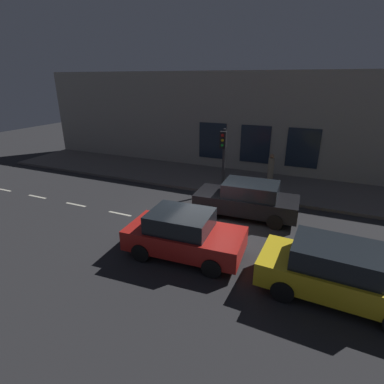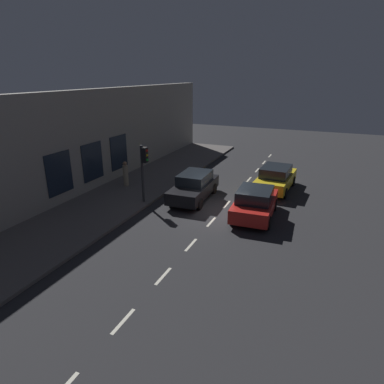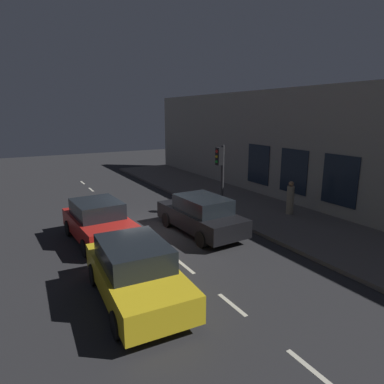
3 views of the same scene
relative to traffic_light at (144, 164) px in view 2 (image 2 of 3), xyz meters
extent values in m
plane|color=#28282B|center=(-4.32, -0.75, -2.36)|extent=(60.00, 60.00, 0.00)
cube|color=#5B5654|center=(1.93, -0.75, -2.29)|extent=(4.50, 32.00, 0.15)
cube|color=gray|center=(4.48, -0.75, 0.74)|extent=(0.60, 32.00, 6.21)
cube|color=#192333|center=(4.15, -3.57, -0.45)|extent=(0.04, 1.85, 2.32)
cube|color=#192333|center=(4.15, -0.75, -0.45)|extent=(0.04, 1.85, 2.32)
cube|color=#192333|center=(4.15, 2.07, -0.45)|extent=(0.04, 1.85, 2.32)
cube|color=beige|center=(-4.32, -14.75, -2.36)|extent=(0.12, 1.20, 0.01)
cube|color=beige|center=(-4.32, -12.15, -2.36)|extent=(0.12, 1.20, 0.01)
cube|color=beige|center=(-4.32, -9.55, -2.36)|extent=(0.12, 1.20, 0.01)
cube|color=beige|center=(-4.32, -6.95, -2.36)|extent=(0.12, 1.20, 0.01)
cube|color=beige|center=(-4.32, -4.35, -2.36)|extent=(0.12, 1.20, 0.01)
cube|color=beige|center=(-4.32, -1.75, -2.36)|extent=(0.12, 1.20, 0.01)
cube|color=beige|center=(-4.32, 0.85, -2.36)|extent=(0.12, 1.20, 0.01)
cube|color=beige|center=(-4.32, 3.45, -2.36)|extent=(0.12, 1.20, 0.01)
cube|color=beige|center=(-4.32, 6.05, -2.36)|extent=(0.12, 1.20, 0.01)
cube|color=beige|center=(-4.32, 8.65, -2.36)|extent=(0.12, 1.20, 0.01)
cylinder|color=#2D2D30|center=(0.12, 0.00, -0.58)|extent=(0.15, 0.15, 3.26)
cube|color=black|center=(-0.09, 0.00, 0.53)|extent=(0.26, 0.32, 0.84)
sphere|color=red|center=(-0.23, 0.00, 0.78)|extent=(0.15, 0.15, 0.15)
sphere|color=gold|center=(-0.23, 0.00, 0.53)|extent=(0.15, 0.15, 0.15)
sphere|color=green|center=(-0.23, 0.00, 0.27)|extent=(0.15, 0.15, 0.15)
cube|color=red|center=(-6.15, -0.67, -1.73)|extent=(2.10, 4.08, 0.70)
cube|color=black|center=(-6.16, -0.51, -1.08)|extent=(1.77, 2.16, 0.60)
cylinder|color=black|center=(-5.21, -1.85, -2.04)|extent=(0.25, 0.65, 0.64)
cylinder|color=black|center=(-6.97, -1.95, -2.04)|extent=(0.25, 0.65, 0.64)
cylinder|color=black|center=(-5.34, 0.61, -2.04)|extent=(0.25, 0.65, 0.64)
cylinder|color=black|center=(-7.10, 0.52, -2.04)|extent=(0.25, 0.65, 0.64)
cube|color=black|center=(-2.23, -1.82, -1.73)|extent=(2.00, 4.50, 0.70)
cube|color=black|center=(-2.22, -2.00, -1.08)|extent=(1.68, 2.37, 0.60)
cylinder|color=black|center=(-3.13, -0.49, -2.04)|extent=(0.25, 0.65, 0.64)
cylinder|color=black|center=(-1.45, -0.41, -2.04)|extent=(0.25, 0.65, 0.64)
cylinder|color=black|center=(-3.01, -3.23, -2.04)|extent=(0.25, 0.65, 0.64)
cylinder|color=black|center=(-1.33, -3.15, -2.04)|extent=(0.25, 0.65, 0.64)
cube|color=gold|center=(-6.39, -5.46, -1.73)|extent=(2.07, 4.39, 0.70)
cube|color=black|center=(-6.39, -5.29, -1.08)|extent=(1.75, 2.32, 0.60)
cylinder|color=black|center=(-5.59, -6.83, -2.04)|extent=(0.25, 0.65, 0.64)
cylinder|color=black|center=(-7.33, -6.75, -2.04)|extent=(0.25, 0.65, 0.64)
cylinder|color=black|center=(-5.46, -4.17, -2.04)|extent=(0.25, 0.65, 0.64)
cylinder|color=black|center=(-7.20, -4.08, -2.04)|extent=(0.25, 0.65, 0.64)
cylinder|color=gray|center=(2.67, -2.06, -1.53)|extent=(0.48, 0.48, 1.36)
sphere|color=#936B4C|center=(2.67, -2.06, -0.73)|extent=(0.24, 0.24, 0.24)
cube|color=#936B4C|center=(2.74, -1.97, -0.73)|extent=(0.08, 0.07, 0.07)
camera|label=1|loc=(-14.25, -4.44, 3.40)|focal=27.79mm
camera|label=2|loc=(-9.47, 15.39, 4.74)|focal=31.26mm
camera|label=3|loc=(-9.14, -13.31, 2.57)|focal=31.40mm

